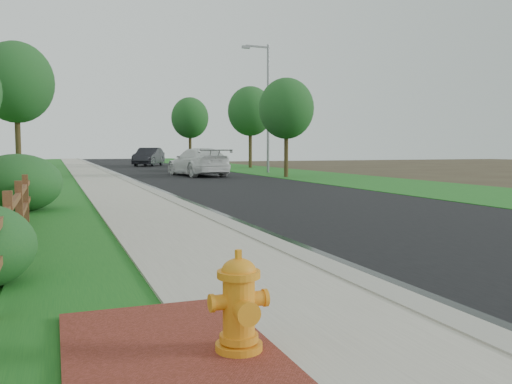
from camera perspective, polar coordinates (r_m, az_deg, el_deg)
name	(u,v)px	position (r m, az deg, el deg)	size (l,w,h in m)	color
ground	(348,300)	(6.18, 9.69, -11.13)	(120.00, 120.00, 0.00)	#34281C
road	(163,170)	(40.88, -9.78, 2.26)	(8.00, 90.00, 0.02)	black
curb	(105,171)	(40.31, -15.66, 2.19)	(0.40, 90.00, 0.12)	gray
wet_gutter	(110,171)	(40.34, -15.16, 2.15)	(0.50, 90.00, 0.00)	black
sidewalk	(86,171)	(40.22, -17.50, 2.13)	(2.20, 90.00, 0.10)	#A0998B
grass_strip	(57,172)	(40.16, -20.21, 2.03)	(1.60, 90.00, 0.06)	#18541B
verge_far	(250,169)	(42.70, -0.64, 2.44)	(6.00, 90.00, 0.04)	#18541B
brick_patch	(169,354)	(4.51, -9.18, -16.44)	(1.60, 2.40, 0.11)	maroon
ranch_fence	(23,202)	(11.59, -23.35, -0.95)	(0.12, 16.92, 1.10)	#52271B
fire_hydrant	(239,305)	(4.26, -1.79, -11.81)	(0.51, 0.41, 0.80)	orange
white_suv	(198,162)	(32.34, -6.12, 3.15)	(2.29, 5.63, 1.63)	white
dark_car_mid	(192,161)	(39.18, -6.78, 3.29)	(1.74, 4.33, 1.48)	black
dark_car_far	(149,157)	(51.09, -11.22, 3.66)	(1.78, 5.11, 1.68)	black
streetlight	(266,101)	(36.23, 1.05, 9.58)	(1.95, 0.30, 8.44)	gray
shrub_d	(17,183)	(15.26, -23.82, 0.84)	(2.24, 2.24, 1.53)	#1C4E22
tree_near_right	(286,109)	(30.75, 3.21, 8.75)	(3.11, 3.11, 5.59)	#322514
tree_mid_left	(16,82)	(39.08, -23.95, 10.49)	(4.79, 4.79, 8.57)	#322514
tree_mid_right	(250,111)	(45.46, -0.61, 8.49)	(3.74, 3.74, 6.78)	#322514
tree_far_right	(190,118)	(51.17, -6.97, 7.74)	(3.46, 3.46, 6.38)	#322514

